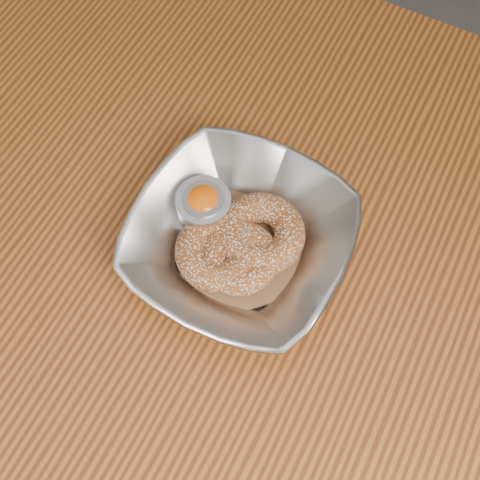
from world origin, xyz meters
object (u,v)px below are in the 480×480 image
at_px(table, 230,245).
at_px(donut_extra, 219,251).
at_px(donut_back, 260,234).
at_px(donut_front, 239,258).
at_px(ramekin, 204,207).
at_px(serving_bowl, 240,240).

distance_m(table, donut_extra, 0.14).
xyz_separation_m(table, donut_extra, (0.02, -0.06, 0.13)).
distance_m(table, donut_back, 0.14).
relative_size(donut_back, donut_extra, 1.04).
xyz_separation_m(donut_front, ramekin, (-0.06, 0.03, 0.01)).
xyz_separation_m(donut_back, donut_extra, (-0.03, -0.04, -0.00)).
distance_m(serving_bowl, donut_front, 0.02).
bearing_deg(donut_extra, table, 108.39).
bearing_deg(serving_bowl, ramekin, 163.04).
bearing_deg(donut_front, ramekin, 151.28).
bearing_deg(table, donut_front, -52.23).
relative_size(serving_bowl, donut_front, 2.68).
height_order(table, serving_bowl, serving_bowl).
relative_size(donut_back, ramekin, 1.62).
xyz_separation_m(table, ramekin, (-0.02, -0.02, 0.13)).
bearing_deg(donut_front, serving_bowl, 114.59).
bearing_deg(serving_bowl, donut_extra, -126.16).
distance_m(serving_bowl, ramekin, 0.06).
distance_m(donut_front, donut_extra, 0.02).
bearing_deg(donut_front, table, 127.77).
relative_size(donut_extra, ramekin, 1.56).
bearing_deg(donut_back, table, 158.69).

